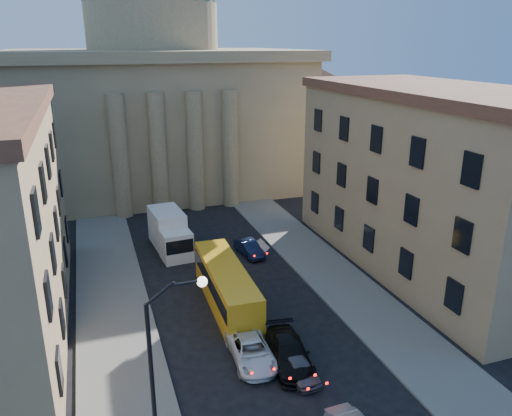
{
  "coord_description": "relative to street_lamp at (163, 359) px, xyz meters",
  "views": [
    {
      "loc": [
        -9.05,
        -10.05,
        17.89
      ],
      "look_at": [
        1.27,
        20.1,
        7.26
      ],
      "focal_mm": 35.0,
      "sensor_mm": 36.0,
      "label": 1
    }
  ],
  "objects": [
    {
      "name": "building_right",
      "position": [
        23.97,
        14.0,
        2.14
      ],
      "size": [
        11.6,
        26.6,
        14.7
      ],
      "color": "#9A825B",
      "rests_on": "ground"
    },
    {
      "name": "city_bus",
      "position": [
        6.17,
        12.53,
        -3.69
      ],
      "size": [
        2.73,
        10.62,
        2.98
      ],
      "rotation": [
        0.0,
        0.0,
        -0.03
      ],
      "color": "gold",
      "rests_on": "ground"
    },
    {
      "name": "car_left_mid",
      "position": [
        5.78,
        5.77,
        -4.61
      ],
      "size": [
        2.5,
        5.0,
        1.36
      ],
      "primitive_type": "imported",
      "rotation": [
        0.0,
        0.0,
        -0.05
      ],
      "color": "silver",
      "rests_on": "ground"
    },
    {
      "name": "street_lamp",
      "position": [
        0.0,
        0.0,
        0.0
      ],
      "size": [
        2.62,
        0.44,
        8.83
      ],
      "color": "black",
      "rests_on": "ground"
    },
    {
      "name": "car_right_distant",
      "position": [
        10.47,
        20.49,
        -4.64
      ],
      "size": [
        1.87,
        4.09,
        1.3
      ],
      "primitive_type": "imported",
      "rotation": [
        0.0,
        0.0,
        0.13
      ],
      "color": "black",
      "rests_on": "ground"
    },
    {
      "name": "box_truck",
      "position": [
        4.07,
        23.71,
        -3.61
      ],
      "size": [
        3.09,
        6.65,
        3.54
      ],
      "rotation": [
        0.0,
        0.0,
        0.09
      ],
      "color": "silver",
      "rests_on": "ground"
    },
    {
      "name": "car_right_far",
      "position": [
        7.8,
        3.57,
        -4.67
      ],
      "size": [
        1.75,
        3.72,
        1.23
      ],
      "primitive_type": "imported",
      "rotation": [
        0.0,
        0.0,
        0.08
      ],
      "color": "#505056",
      "rests_on": "ground"
    },
    {
      "name": "sidewalk_left",
      "position": [
        -1.53,
        10.0,
        -5.21
      ],
      "size": [
        5.0,
        60.0,
        0.15
      ],
      "primitive_type": "cube",
      "color": "#62605A",
      "rests_on": "ground"
    },
    {
      "name": "church",
      "position": [
        6.97,
        47.47,
        6.59
      ],
      "size": [
        68.02,
        28.76,
        36.6
      ],
      "color": "olive",
      "rests_on": "ground"
    },
    {
      "name": "sidewalk_right",
      "position": [
        15.47,
        10.0,
        -5.21
      ],
      "size": [
        5.0,
        60.0,
        0.15
      ],
      "primitive_type": "cube",
      "color": "#62605A",
      "rests_on": "ground"
    },
    {
      "name": "car_right_mid",
      "position": [
        7.77,
        4.77,
        -4.53
      ],
      "size": [
        2.75,
        5.42,
        1.51
      ],
      "primitive_type": "imported",
      "rotation": [
        0.0,
        0.0,
        -0.12
      ],
      "color": "black",
      "rests_on": "ground"
    }
  ]
}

